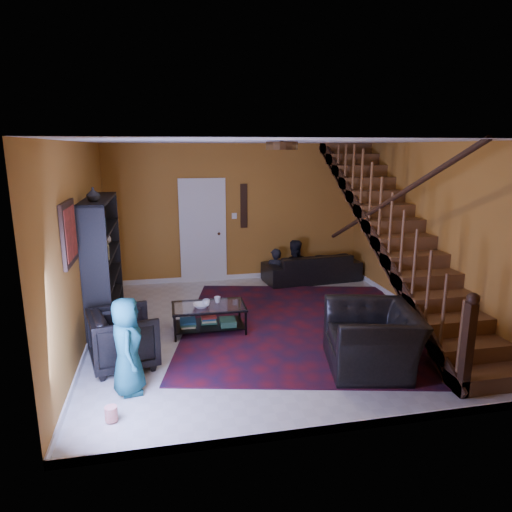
{
  "coord_description": "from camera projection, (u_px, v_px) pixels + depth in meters",
  "views": [
    {
      "loc": [
        -1.5,
        -6.44,
        2.72
      ],
      "look_at": [
        -0.08,
        0.4,
        1.05
      ],
      "focal_mm": 32.0,
      "sensor_mm": 36.0,
      "label": 1
    }
  ],
  "objects": [
    {
      "name": "coffee_table",
      "position": [
        209.0,
        317.0,
        6.86
      ],
      "size": [
        1.1,
        0.65,
        0.42
      ],
      "rotation": [
        0.0,
        0.0,
        -0.02
      ],
      "color": "black",
      "rests_on": "floor"
    },
    {
      "name": "sofa",
      "position": [
        312.0,
        267.0,
        9.48
      ],
      "size": [
        2.05,
        0.98,
        0.58
      ],
      "primitive_type": "imported",
      "rotation": [
        0.0,
        0.0,
        3.25
      ],
      "color": "black",
      "rests_on": "floor"
    },
    {
      "name": "ceiling_fixture",
      "position": [
        282.0,
        146.0,
        5.66
      ],
      "size": [
        0.4,
        0.4,
        0.1
      ],
      "primitive_type": "cylinder",
      "color": "#3F2814",
      "rests_on": "room"
    },
    {
      "name": "room",
      "position": [
        176.0,
        302.0,
        8.06
      ],
      "size": [
        5.5,
        5.5,
        5.5
      ],
      "color": "#A56A24",
      "rests_on": "ground"
    },
    {
      "name": "bookshelf",
      "position": [
        104.0,
        266.0,
        6.93
      ],
      "size": [
        0.35,
        1.8,
        2.0
      ],
      "color": "black",
      "rests_on": "floor"
    },
    {
      "name": "door",
      "position": [
        203.0,
        233.0,
        9.28
      ],
      "size": [
        0.82,
        0.05,
        2.05
      ],
      "primitive_type": "cube",
      "color": "silver",
      "rests_on": "floor"
    },
    {
      "name": "person_adult_b",
      "position": [
        294.0,
        271.0,
        9.47
      ],
      "size": [
        0.7,
        0.58,
        1.32
      ],
      "primitive_type": "imported",
      "rotation": [
        0.0,
        0.0,
        3.01
      ],
      "color": "black",
      "rests_on": "sofa"
    },
    {
      "name": "rug",
      "position": [
        298.0,
        324.0,
        7.17
      ],
      "size": [
        4.27,
        4.65,
        0.02
      ],
      "primitive_type": "cube",
      "rotation": [
        0.0,
        0.0,
        -0.22
      ],
      "color": "#4A0D15",
      "rests_on": "floor"
    },
    {
      "name": "popcorn_bucket",
      "position": [
        111.0,
        413.0,
        4.62
      ],
      "size": [
        0.15,
        0.15,
        0.15
      ],
      "primitive_type": "cylinder",
      "rotation": [
        0.0,
        0.0,
        -0.17
      ],
      "color": "red",
      "rests_on": "rug"
    },
    {
      "name": "bowl",
      "position": [
        201.0,
        306.0,
        6.73
      ],
      "size": [
        0.25,
        0.25,
        0.06
      ],
      "primitive_type": "imported",
      "rotation": [
        0.0,
        0.0,
        -0.06
      ],
      "color": "#999999",
      "rests_on": "coffee_table"
    },
    {
      "name": "armchair_left",
      "position": [
        124.0,
        339.0,
        5.76
      ],
      "size": [
        0.96,
        0.94,
        0.73
      ],
      "primitive_type": "imported",
      "rotation": [
        0.0,
        0.0,
        1.8
      ],
      "color": "black",
      "rests_on": "floor"
    },
    {
      "name": "armchair_right",
      "position": [
        372.0,
        339.0,
        5.7
      ],
      "size": [
        1.27,
        1.39,
        0.78
      ],
      "primitive_type": "imported",
      "rotation": [
        0.0,
        0.0,
        -1.78
      ],
      "color": "black",
      "rests_on": "floor"
    },
    {
      "name": "cup_a",
      "position": [
        206.0,
        302.0,
        6.82
      ],
      "size": [
        0.12,
        0.12,
        0.09
      ],
      "primitive_type": "imported",
      "rotation": [
        0.0,
        0.0,
        0.02
      ],
      "color": "#999999",
      "rests_on": "coffee_table"
    },
    {
      "name": "person_child",
      "position": [
        127.0,
        346.0,
        5.08
      ],
      "size": [
        0.4,
        0.58,
        1.13
      ],
      "primitive_type": "imported",
      "rotation": [
        0.0,
        0.0,
        1.65
      ],
      "color": "#164C56",
      "rests_on": "armchair_left"
    },
    {
      "name": "vase",
      "position": [
        93.0,
        194.0,
        6.2
      ],
      "size": [
        0.18,
        0.18,
        0.19
      ],
      "primitive_type": "imported",
      "color": "#999999",
      "rests_on": "bookshelf"
    },
    {
      "name": "wall_hanging",
      "position": [
        244.0,
        206.0,
        9.33
      ],
      "size": [
        0.14,
        0.03,
        0.9
      ],
      "primitive_type": "cube",
      "color": "black",
      "rests_on": "room"
    },
    {
      "name": "framed_picture",
      "position": [
        69.0,
        233.0,
        5.29
      ],
      "size": [
        0.04,
        0.74,
        0.74
      ],
      "primitive_type": "cube",
      "color": "maroon",
      "rests_on": "room"
    },
    {
      "name": "floor",
      "position": [
        266.0,
        328.0,
        7.06
      ],
      "size": [
        5.5,
        5.5,
        0.0
      ],
      "primitive_type": "plane",
      "color": "beige",
      "rests_on": "ground"
    },
    {
      "name": "cup_b",
      "position": [
        217.0,
        300.0,
        6.94
      ],
      "size": [
        0.12,
        0.12,
        0.09
      ],
      "primitive_type": "imported",
      "rotation": [
        0.0,
        0.0,
        0.3
      ],
      "color": "#999999",
      "rests_on": "coffee_table"
    },
    {
      "name": "person_adult_a",
      "position": [
        275.0,
        276.0,
        9.41
      ],
      "size": [
        0.45,
        0.32,
        1.16
      ],
      "primitive_type": "imported",
      "rotation": [
        0.0,
        0.0,
        3.04
      ],
      "color": "black",
      "rests_on": "sofa"
    },
    {
      "name": "staircase",
      "position": [
        398.0,
        234.0,
        7.15
      ],
      "size": [
        0.95,
        5.02,
        3.18
      ],
      "color": "brown",
      "rests_on": "floor"
    }
  ]
}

